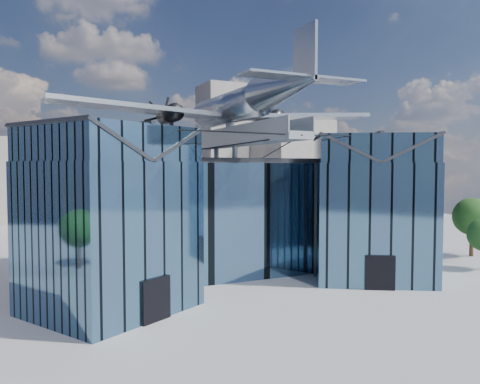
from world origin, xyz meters
name	(u,v)px	position (x,y,z in m)	size (l,w,h in m)	color
ground_plane	(251,288)	(0.00, 0.00, 0.00)	(120.00, 120.00, 0.00)	gray
museum	(222,209)	(0.00, 5.82, 5.54)	(32.88, 24.50, 17.60)	#43698A
bg_towers	(131,162)	(1.45, 50.49, 10.01)	(77.00, 24.50, 26.00)	gray
tree_side_e	(472,217)	(26.22, 1.99, 4.09)	(4.49, 4.49, 6.04)	#372416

